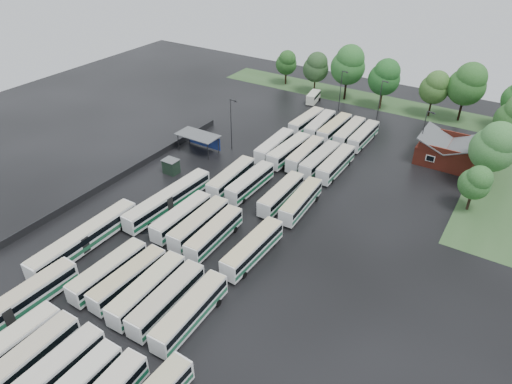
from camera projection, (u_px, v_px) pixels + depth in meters
The scene contains 54 objects.
ground at pixel (199, 241), 65.06m from camera, with size 160.00×160.00×0.00m, color black.
brick_building at pixel (447, 153), 83.60m from camera, with size 10.07×8.60×5.39m.
wash_shed at pixel (199, 137), 86.83m from camera, with size 8.20×4.20×3.58m.
utility_hut at pixel (171, 166), 80.59m from camera, with size 2.70×2.20×2.62m.
grass_strip_north at pixel (373, 101), 110.16m from camera, with size 80.00×10.00×0.01m, color #2F4F26.
grass_strip_east at pixel (503, 177), 80.13m from camera, with size 10.00×50.00×0.01m, color #2F4F26.
west_fence at pixel (128, 172), 80.42m from camera, with size 0.10×50.00×1.20m, color #2D2D30.
bus_r0c0 at pixel (8, 348), 47.36m from camera, with size 2.70×11.69×3.24m.
bus_r0c1 at pixel (28, 359), 46.27m from camera, with size 2.63×11.46×3.18m.
bus_r0c2 at pixel (52, 374), 44.84m from camera, with size 2.62×11.57×3.21m.
bus_r1c0 at pixel (108, 271), 57.30m from camera, with size 2.56×11.22×3.11m.
bus_r1c1 at pixel (128, 279), 56.17m from camera, with size 2.57×11.10×3.08m.
bus_r1c2 at pixel (148, 289), 54.55m from camera, with size 2.91×11.73×3.24m.
bus_r1c3 at pixel (167, 299), 53.23m from camera, with size 2.80×11.57×3.20m.
bus_r1c4 at pixel (190, 312), 51.58m from camera, with size 2.91×11.69×3.23m.
bus_r2c0 at pixel (182, 217), 67.12m from camera, with size 2.46×11.22×3.12m.
bus_r2c1 at pixel (199, 224), 65.60m from camera, with size 2.63×11.56×3.21m.
bus_r2c2 at pixel (214, 233), 63.82m from camera, with size 2.74×11.20×3.10m.
bus_r2c4 at pixel (253, 248), 60.96m from camera, with size 2.70×11.70×3.25m.
bus_r3c0 at pixel (231, 178), 76.48m from camera, with size 2.88×11.55×3.19m.
bus_r3c1 at pixel (250, 182), 75.29m from camera, with size 2.49×11.20×3.11m.
bus_r3c3 at pixel (281, 194), 72.26m from camera, with size 2.47×11.18×3.11m.
bus_r3c4 at pixel (301, 201), 70.65m from camera, with size 2.90×11.21×3.09m.
bus_r4c0 at pixel (275, 146), 86.21m from camera, with size 2.78×11.57×3.20m.
bus_r4c1 at pixel (289, 151), 84.57m from camera, with size 2.98×11.77×3.25m.
bus_r4c2 at pixel (305, 154), 83.52m from camera, with size 2.60×11.33×3.14m.
bus_r4c3 at pixel (320, 160), 81.68m from camera, with size 2.79×11.54×3.19m.
bus_r4c4 at pixel (336, 164), 80.41m from camera, with size 2.47×11.52×3.20m.
bus_r5c0 at pixel (306, 121), 95.92m from camera, with size 2.83×11.22×3.10m.
bus_r5c1 at pixel (320, 125), 94.36m from camera, with size 2.91×11.34×3.13m.
bus_r5c2 at pixel (334, 128), 92.83m from camera, with size 2.69×11.55×3.20m.
bus_r5c3 at pixel (349, 132), 91.35m from camera, with size 2.48×11.31×3.14m.
bus_r5c4 at pixel (363, 136), 90.09m from camera, with size 2.41×11.03×3.07m.
artic_bus_west_a at pixel (10, 309), 52.00m from camera, with size 2.89×16.87×3.12m.
artic_bus_west_b at pixel (169, 199), 70.92m from camera, with size 3.15×17.06×3.15m.
artic_bus_west_c at pixel (85, 239), 62.68m from camera, with size 2.62×17.42×3.23m.
minibus at pixel (313, 97), 108.77m from camera, with size 2.85×5.69×2.38m.
tree_north_0 at pixel (287, 62), 117.06m from camera, with size 5.43×5.42×8.98m.
tree_north_1 at pixel (316, 67), 110.97m from camera, with size 6.28×6.28×10.40m.
tree_north_2 at pixel (349, 65), 106.35m from camera, with size 8.06×8.06×13.34m.
tree_north_3 at pixel (385, 77), 102.06m from camera, with size 7.12×7.12×11.80m.
tree_north_4 at pixel (435, 87), 98.92m from camera, with size 6.32×6.32×10.47m.
tree_north_5 at pixel (468, 84), 95.82m from camera, with size 7.90×7.90×13.09m.
tree_east_0 at pixel (476, 182), 68.82m from camera, with size 4.81×4.80×7.95m.
tree_east_1 at pixel (495, 146), 73.04m from camera, with size 7.27×7.27×12.04m.
tree_east_2 at pixel (490, 144), 79.23m from camera, with size 4.95×4.95×8.20m.
lamp_post_ne at pixel (424, 132), 82.49m from camera, with size 1.48×0.29×9.64m.
lamp_post_nw at pixel (232, 121), 85.82m from camera, with size 1.58×0.31×10.25m.
lamp_post_back_w at pixel (341, 88), 102.06m from camera, with size 1.45×0.28×9.38m.
lamp_post_back_e at pixel (380, 99), 96.81m from camera, with size 1.44×0.28×9.32m.
puddle_0 at pixel (45, 339), 50.55m from camera, with size 6.22×6.22×0.01m, color black.
puddle_2 at pixel (147, 221), 69.02m from camera, with size 6.36×6.36×0.01m, color black.
puddle_3 at pixel (243, 258), 61.96m from camera, with size 3.25×3.25×0.01m, color black.
puddle_4 at pixel (166, 379), 46.32m from camera, with size 3.10×3.10×0.01m, color black.
Camera 1 is at (34.13, -38.64, 41.12)m, focal length 32.00 mm.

